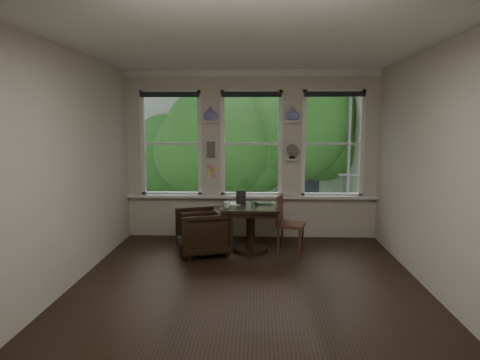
{
  "coord_description": "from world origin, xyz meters",
  "views": [
    {
      "loc": [
        0.12,
        -5.47,
        2.07
      ],
      "look_at": [
        -0.15,
        0.9,
        1.22
      ],
      "focal_mm": 32.0,
      "sensor_mm": 36.0,
      "label": 1
    }
  ],
  "objects_px": {
    "laptop": "(261,204)",
    "mug": "(227,205)",
    "side_chair_right": "(291,224)",
    "armchair_left": "(203,232)",
    "table": "(251,228)"
  },
  "relations": [
    {
      "from": "armchair_left",
      "to": "mug",
      "type": "xyz_separation_m",
      "value": [
        0.38,
        0.01,
        0.44
      ]
    },
    {
      "from": "armchair_left",
      "to": "laptop",
      "type": "distance_m",
      "value": 1.04
    },
    {
      "from": "side_chair_right",
      "to": "mug",
      "type": "height_order",
      "value": "side_chair_right"
    },
    {
      "from": "table",
      "to": "armchair_left",
      "type": "xyz_separation_m",
      "value": [
        -0.75,
        -0.2,
        -0.02
      ]
    },
    {
      "from": "armchair_left",
      "to": "mug",
      "type": "relative_size",
      "value": 7.62
    },
    {
      "from": "mug",
      "to": "armchair_left",
      "type": "bearing_deg",
      "value": -179.15
    },
    {
      "from": "side_chair_right",
      "to": "mug",
      "type": "relative_size",
      "value": 8.88
    },
    {
      "from": "armchair_left",
      "to": "side_chair_right",
      "type": "xyz_separation_m",
      "value": [
        1.4,
        0.16,
        0.1
      ]
    },
    {
      "from": "table",
      "to": "side_chair_right",
      "type": "distance_m",
      "value": 0.66
    },
    {
      "from": "side_chair_right",
      "to": "laptop",
      "type": "distance_m",
      "value": 0.58
    },
    {
      "from": "laptop",
      "to": "mug",
      "type": "distance_m",
      "value": 0.59
    },
    {
      "from": "laptop",
      "to": "armchair_left",
      "type": "bearing_deg",
      "value": -137.18
    },
    {
      "from": "side_chair_right",
      "to": "mug",
      "type": "bearing_deg",
      "value": 112.09
    },
    {
      "from": "side_chair_right",
      "to": "laptop",
      "type": "xyz_separation_m",
      "value": [
        -0.49,
        0.11,
        0.3
      ]
    },
    {
      "from": "table",
      "to": "side_chair_right",
      "type": "height_order",
      "value": "side_chair_right"
    }
  ]
}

